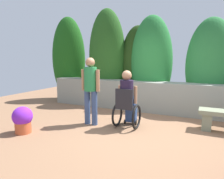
% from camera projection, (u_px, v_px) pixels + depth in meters
% --- Properties ---
extents(ground_plane, '(13.02, 13.02, 0.00)m').
position_uv_depth(ground_plane, '(136.00, 132.00, 4.40)').
color(ground_plane, '#896246').
extents(stone_retaining_wall, '(7.14, 0.56, 0.90)m').
position_uv_depth(stone_retaining_wall, '(157.00, 97.00, 6.06)').
color(stone_retaining_wall, gray).
rests_on(stone_retaining_wall, ground).
extents(hedge_backdrop, '(7.83, 1.18, 3.29)m').
position_uv_depth(hedge_backdrop, '(150.00, 62.00, 6.59)').
color(hedge_backdrop, '#195215').
rests_on(hedge_backdrop, ground).
extents(person_in_wheelchair, '(0.53, 0.66, 1.33)m').
position_uv_depth(person_in_wheelchair, '(127.00, 101.00, 4.66)').
color(person_in_wheelchair, black).
rests_on(person_in_wheelchair, ground).
extents(person_standing_companion, '(0.49, 0.30, 1.61)m').
position_uv_depth(person_standing_companion, '(91.00, 87.00, 4.82)').
color(person_standing_companion, '#374B74').
rests_on(person_standing_companion, ground).
extents(flower_pot_purple_near, '(0.42, 0.42, 0.58)m').
position_uv_depth(flower_pot_purple_near, '(23.00, 119.00, 4.33)').
color(flower_pot_purple_near, '#BF522F').
rests_on(flower_pot_purple_near, ground).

